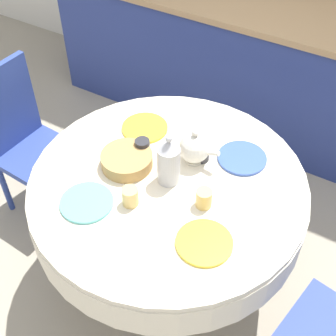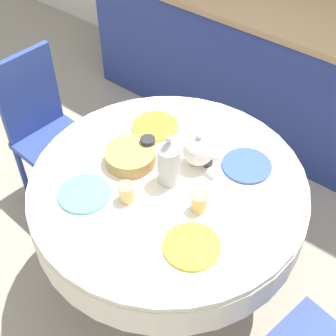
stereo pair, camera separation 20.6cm
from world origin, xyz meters
The scene contains 15 objects.
ground_plane centered at (0.00, 0.00, 0.00)m, with size 12.00×12.00×0.00m, color #9E937F.
kitchen_counter centered at (0.00, 1.45, 0.47)m, with size 3.24×0.64×0.93m.
dining_table centered at (0.00, 0.00, 0.63)m, with size 1.28×1.28×0.75m.
chair_right centered at (-0.99, 0.07, 0.51)m, with size 0.43×0.43×0.95m.
plate_near_left centered at (-0.24, -0.30, 0.76)m, with size 0.23×0.23×0.01m, color #60BCB7.
cup_near_left centered at (-0.07, -0.20, 0.80)m, with size 0.07×0.07×0.09m, color #DBB766.
plate_near_right centered at (0.30, -0.23, 0.76)m, with size 0.23×0.23×0.01m, color yellow.
cup_near_right centered at (0.21, -0.05, 0.80)m, with size 0.07×0.07×0.09m, color #DBB766.
plate_far_left centered at (-0.28, 0.25, 0.76)m, with size 0.23×0.23×0.01m, color yellow.
cup_far_left centered at (-0.19, 0.09, 0.80)m, with size 0.07×0.07×0.09m, color #28282D.
plate_far_right centered at (0.23, 0.30, 0.76)m, with size 0.23×0.23×0.01m, color #3856AD.
cup_far_right centered at (0.07, 0.20, 0.80)m, with size 0.07×0.07×0.09m, color #28282D.
coffee_carafe centered at (0.00, 0.01, 0.87)m, with size 0.10×0.10×0.26m.
teapot centered at (0.04, 0.17, 0.84)m, with size 0.20×0.15×0.19m.
bread_basket centered at (-0.22, -0.01, 0.78)m, with size 0.24×0.24×0.07m, color #AD844C.
Camera 2 is at (0.90, -1.14, 2.30)m, focal length 50.00 mm.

